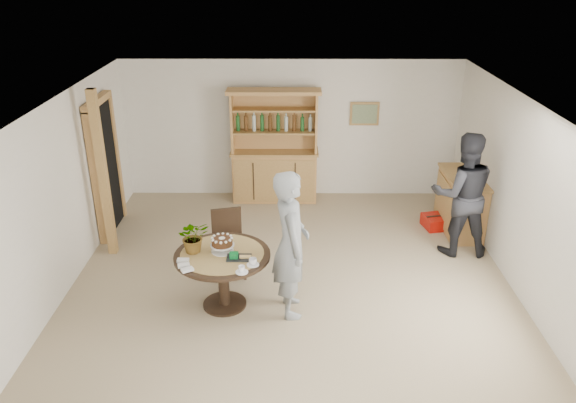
# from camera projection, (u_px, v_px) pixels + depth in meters

# --- Properties ---
(ground) EXTENTS (7.00, 7.00, 0.00)m
(ground) POSITION_uv_depth(u_px,v_px,m) (291.00, 297.00, 7.43)
(ground) COLOR tan
(ground) RESTS_ON ground
(room_shell) EXTENTS (6.04, 7.04, 2.52)m
(room_shell) POSITION_uv_depth(u_px,v_px,m) (292.00, 174.00, 6.73)
(room_shell) COLOR white
(room_shell) RESTS_ON ground
(doorway) EXTENTS (0.13, 1.10, 2.18)m
(doorway) POSITION_uv_depth(u_px,v_px,m) (105.00, 165.00, 8.82)
(doorway) COLOR black
(doorway) RESTS_ON ground
(pine_post) EXTENTS (0.12, 0.12, 2.50)m
(pine_post) POSITION_uv_depth(u_px,v_px,m) (103.00, 175.00, 8.03)
(pine_post) COLOR #B18A4A
(pine_post) RESTS_ON ground
(hutch) EXTENTS (1.62, 0.54, 2.04)m
(hutch) POSITION_uv_depth(u_px,v_px,m) (275.00, 164.00, 10.11)
(hutch) COLOR #B67F4D
(hutch) RESTS_ON ground
(sideboard) EXTENTS (0.54, 1.26, 0.94)m
(sideboard) POSITION_uv_depth(u_px,v_px,m) (461.00, 203.00, 9.05)
(sideboard) COLOR #B67F4D
(sideboard) RESTS_ON ground
(dining_table) EXTENTS (1.20, 1.20, 0.76)m
(dining_table) POSITION_uv_depth(u_px,v_px,m) (223.00, 264.00, 7.01)
(dining_table) COLOR black
(dining_table) RESTS_ON ground
(dining_chair) EXTENTS (0.51, 0.51, 0.95)m
(dining_chair) POSITION_uv_depth(u_px,v_px,m) (228.00, 238.00, 7.79)
(dining_chair) COLOR black
(dining_chair) RESTS_ON ground
(birthday_cake) EXTENTS (0.30, 0.30, 0.20)m
(birthday_cake) POSITION_uv_depth(u_px,v_px,m) (222.00, 243.00, 6.94)
(birthday_cake) COLOR white
(birthday_cake) RESTS_ON dining_table
(flower_vase) EXTENTS (0.47, 0.44, 0.42)m
(flower_vase) POSITION_uv_depth(u_px,v_px,m) (193.00, 236.00, 6.91)
(flower_vase) COLOR #3F7233
(flower_vase) RESTS_ON dining_table
(gift_tray) EXTENTS (0.30, 0.20, 0.08)m
(gift_tray) POSITION_uv_depth(u_px,v_px,m) (239.00, 257.00, 6.82)
(gift_tray) COLOR black
(gift_tray) RESTS_ON dining_table
(coffee_cup_a) EXTENTS (0.15, 0.15, 0.09)m
(coffee_cup_a) POSITION_uv_depth(u_px,v_px,m) (253.00, 262.00, 6.67)
(coffee_cup_a) COLOR white
(coffee_cup_a) RESTS_ON dining_table
(coffee_cup_b) EXTENTS (0.15, 0.15, 0.08)m
(coffee_cup_b) POSITION_uv_depth(u_px,v_px,m) (242.00, 270.00, 6.52)
(coffee_cup_b) COLOR white
(coffee_cup_b) RESTS_ON dining_table
(napkins) EXTENTS (0.24, 0.33, 0.03)m
(napkins) POSITION_uv_depth(u_px,v_px,m) (185.00, 265.00, 6.66)
(napkins) COLOR white
(napkins) RESTS_ON dining_table
(teen_boy) EXTENTS (0.54, 0.74, 1.89)m
(teen_boy) POSITION_uv_depth(u_px,v_px,m) (291.00, 244.00, 6.78)
(teen_boy) COLOR gray
(teen_boy) RESTS_ON ground
(adult_person) EXTENTS (0.94, 0.75, 1.88)m
(adult_person) POSITION_uv_depth(u_px,v_px,m) (462.00, 194.00, 8.18)
(adult_person) COLOR black
(adult_person) RESTS_ON ground
(red_suitcase) EXTENTS (0.67, 0.51, 0.21)m
(red_suitcase) POSITION_uv_depth(u_px,v_px,m) (442.00, 221.00, 9.28)
(red_suitcase) COLOR red
(red_suitcase) RESTS_ON ground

